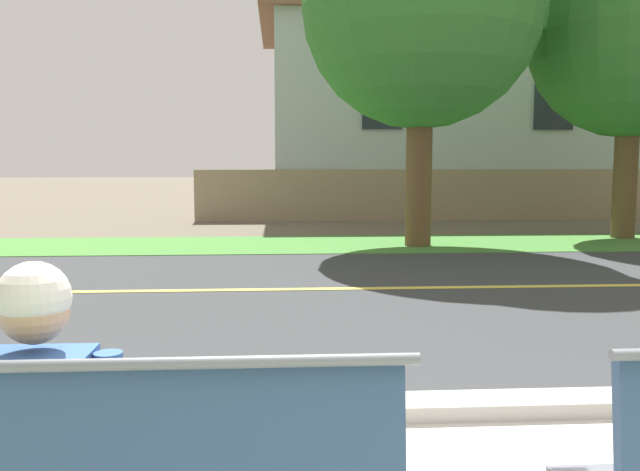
# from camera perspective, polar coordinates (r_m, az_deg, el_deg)

# --- Properties ---
(ground_plane) EXTENTS (140.00, 140.00, 0.00)m
(ground_plane) POSITION_cam_1_polar(r_m,az_deg,el_deg) (9.66, 0.49, -3.01)
(ground_plane) COLOR #665B4C
(curb_edge) EXTENTS (44.00, 0.30, 0.11)m
(curb_edge) POSITION_cam_1_polar(r_m,az_deg,el_deg) (4.20, 6.22, -14.64)
(curb_edge) COLOR #ADA89E
(curb_edge) RESTS_ON ground_plane
(street_asphalt) EXTENTS (52.00, 8.00, 0.01)m
(street_asphalt) POSITION_cam_1_polar(r_m,az_deg,el_deg) (8.19, 1.25, -4.66)
(street_asphalt) COLOR #383A3D
(street_asphalt) RESTS_ON ground_plane
(road_centre_line) EXTENTS (48.00, 0.14, 0.01)m
(road_centre_line) POSITION_cam_1_polar(r_m,az_deg,el_deg) (8.19, 1.25, -4.63)
(road_centre_line) COLOR #E0CC4C
(road_centre_line) RESTS_ON ground_plane
(far_verge_grass) EXTENTS (48.00, 2.80, 0.02)m
(far_verge_grass) POSITION_cam_1_polar(r_m,az_deg,el_deg) (12.71, -0.50, -0.76)
(far_verge_grass) COLOR #478438
(far_verge_grass) RESTS_ON ground_plane
(seated_person_blue) EXTENTS (0.52, 0.68, 1.25)m
(seated_person_blue) POSITION_cam_1_polar(r_m,az_deg,el_deg) (2.42, -22.25, -15.38)
(seated_person_blue) COLOR #47382D
(seated_person_blue) RESTS_ON ground_plane
(garden_wall) EXTENTS (13.00, 0.36, 1.40)m
(garden_wall) POSITION_cam_1_polar(r_m,az_deg,el_deg) (18.47, 9.71, 3.48)
(garden_wall) COLOR gray
(garden_wall) RESTS_ON ground_plane
(house_across_street) EXTENTS (11.41, 6.91, 6.31)m
(house_across_street) POSITION_cam_1_polar(r_m,az_deg,el_deg) (21.84, 10.34, 10.43)
(house_across_street) COLOR #A3ADB2
(house_across_street) RESTS_ON ground_plane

